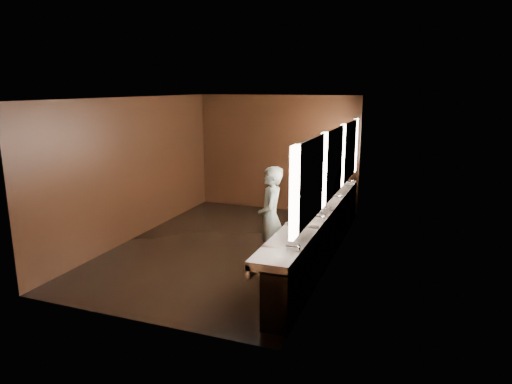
% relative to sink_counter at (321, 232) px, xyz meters
% --- Properties ---
extents(floor, '(6.00, 6.00, 0.00)m').
position_rel_sink_counter_xyz_m(floor, '(-1.79, 0.00, -0.50)').
color(floor, black).
rests_on(floor, ground).
extents(ceiling, '(4.00, 6.00, 0.02)m').
position_rel_sink_counter_xyz_m(ceiling, '(-1.79, 0.00, 2.30)').
color(ceiling, '#2D2D2B').
rests_on(ceiling, wall_back).
extents(wall_back, '(4.00, 0.02, 2.80)m').
position_rel_sink_counter_xyz_m(wall_back, '(-1.79, 3.00, 0.90)').
color(wall_back, black).
rests_on(wall_back, floor).
extents(wall_front, '(4.00, 0.02, 2.80)m').
position_rel_sink_counter_xyz_m(wall_front, '(-1.79, -3.00, 0.90)').
color(wall_front, black).
rests_on(wall_front, floor).
extents(wall_left, '(0.02, 6.00, 2.80)m').
position_rel_sink_counter_xyz_m(wall_left, '(-3.79, 0.00, 0.90)').
color(wall_left, black).
rests_on(wall_left, floor).
extents(wall_right, '(0.02, 6.00, 2.80)m').
position_rel_sink_counter_xyz_m(wall_right, '(0.21, 0.00, 0.90)').
color(wall_right, black).
rests_on(wall_right, floor).
extents(sink_counter, '(0.55, 5.40, 1.01)m').
position_rel_sink_counter_xyz_m(sink_counter, '(0.00, 0.00, 0.00)').
color(sink_counter, black).
rests_on(sink_counter, floor).
extents(mirror_band, '(0.06, 5.03, 1.15)m').
position_rel_sink_counter_xyz_m(mirror_band, '(0.19, -0.00, 1.25)').
color(mirror_band, '#FFE5D2').
rests_on(mirror_band, wall_right).
extents(person, '(0.58, 0.73, 1.74)m').
position_rel_sink_counter_xyz_m(person, '(-0.70, -0.67, 0.37)').
color(person, '#96CAE0').
rests_on(person, floor).
extents(trash_bin, '(0.37, 0.37, 0.52)m').
position_rel_sink_counter_xyz_m(trash_bin, '(-0.22, -1.10, -0.24)').
color(trash_bin, black).
rests_on(trash_bin, floor).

